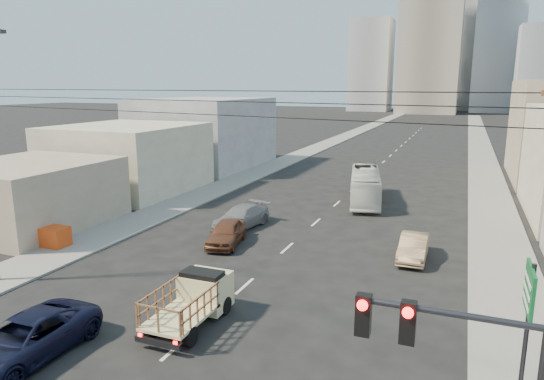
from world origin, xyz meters
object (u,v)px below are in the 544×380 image
Objects in this scene: flatbed_pickup at (192,298)px; green_sign at (528,309)px; sedan_grey at (241,217)px; city_bus at (365,186)px; sedan_brown at (226,233)px; crate_stack at (53,236)px; navy_pickup at (26,338)px; sedan_tan at (413,247)px.

green_sign is (11.56, -2.37, 2.65)m from flatbed_pickup.
sedan_grey is at bearing 135.15° from green_sign.
city_bus reaches higher than sedan_grey.
sedan_brown is 10.29m from crate_stack.
sedan_brown is (-5.63, -14.23, -0.61)m from city_bus.
sedan_grey is 1.00× the size of green_sign.
city_bus is (6.47, 28.09, 0.59)m from navy_pickup.
green_sign reaches higher than sedan_brown.
sedan_grey reaches higher than sedan_tan.
sedan_brown is (0.84, 13.86, -0.02)m from navy_pickup.
navy_pickup is 19.32m from sedan_tan.
green_sign is (14.82, -11.81, 3.00)m from sedan_brown.
crate_stack is at bearing -164.12° from sedan_tan.
sedan_tan is 11.71m from sedan_grey.
sedan_tan is at bearing 106.75° from green_sign.
green_sign reaches higher than sedan_grey.
flatbed_pickup is 6.04m from navy_pickup.
green_sign is 2.78× the size of crate_stack.
city_bus is 1.94× the size of green_sign.
navy_pickup is at bearing -127.39° from sedan_tan.
green_sign is at bearing -49.78° from sedan_brown.
crate_stack is (-14.98, -18.54, -0.66)m from city_bus.
flatbed_pickup reaches higher than crate_stack.
sedan_tan is 14.29m from green_sign.
green_sign reaches higher than flatbed_pickup.
crate_stack is (-24.16, 7.50, -3.05)m from green_sign.
sedan_tan is at bearing 53.40° from navy_pickup.
sedan_brown is 19.18m from green_sign.
sedan_tan is 2.30× the size of crate_stack.
flatbed_pickup reaches higher than sedan_tan.
green_sign reaches higher than city_bus.
city_bus is at bearing 109.43° from green_sign.
sedan_tan reaches higher than crate_stack.
sedan_tan is 0.83× the size of green_sign.
sedan_brown is 2.41× the size of crate_stack.
city_bus is at bearing 51.07° from crate_stack.
sedan_grey is 2.77× the size of crate_stack.
city_bus is 27.72m from green_sign.
sedan_tan is at bearing -79.33° from city_bus.
sedan_grey is (0.11, 17.52, -0.03)m from navy_pickup.
sedan_grey is at bearing 90.07° from navy_pickup.
sedan_brown is (-3.25, 9.44, -0.35)m from flatbed_pickup.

